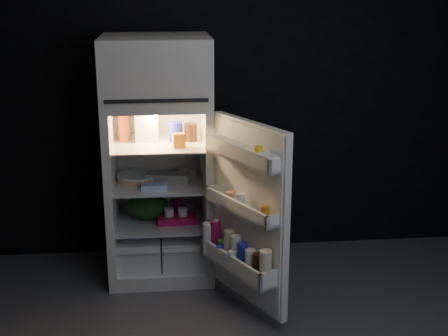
{
  "coord_description": "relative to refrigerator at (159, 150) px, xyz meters",
  "views": [
    {
      "loc": [
        -0.49,
        -3.11,
        2.15
      ],
      "look_at": [
        -0.07,
        1.0,
        0.9
      ],
      "focal_mm": 50.0,
      "sensor_mm": 36.0,
      "label": 1
    }
  ],
  "objects": [
    {
      "name": "amber_bottle",
      "position": [
        -0.25,
        0.03,
        0.18
      ],
      "size": [
        0.11,
        0.11,
        0.22
      ],
      "primitive_type": "cylinder",
      "rotation": [
        0.0,
        0.0,
        0.34
      ],
      "color": "#CC5520",
      "rests_on": "refrigerator"
    },
    {
      "name": "egg_carton",
      "position": [
        0.06,
        -0.07,
        -0.19
      ],
      "size": [
        0.34,
        0.19,
        0.07
      ],
      "primitive_type": "cube",
      "rotation": [
        0.0,
        0.0,
        -0.23
      ],
      "color": "gray",
      "rests_on": "refrigerator"
    },
    {
      "name": "milk_jug",
      "position": [
        -0.08,
        0.02,
        0.19
      ],
      "size": [
        0.17,
        0.17,
        0.24
      ],
      "primitive_type": "cube",
      "rotation": [
        0.0,
        0.0,
        -0.03
      ],
      "color": "white",
      "rests_on": "refrigerator"
    },
    {
      "name": "wall_front",
      "position": [
        0.52,
        -3.02,
        0.39
      ],
      "size": [
        4.0,
        0.0,
        2.7
      ],
      "primitive_type": "cube",
      "color": "black",
      "rests_on": "ground"
    },
    {
      "name": "mayo_jar",
      "position": [
        0.13,
        -0.02,
        0.14
      ],
      "size": [
        0.12,
        0.12,
        0.14
      ],
      "primitive_type": "cylinder",
      "rotation": [
        0.0,
        0.0,
        -0.16
      ],
      "color": "#2023B2",
      "rests_on": "refrigerator"
    },
    {
      "name": "refrigerator",
      "position": [
        0.0,
        0.0,
        0.0
      ],
      "size": [
        0.76,
        0.71,
        1.78
      ],
      "color": "white",
      "rests_on": "ground"
    },
    {
      "name": "small_can_red",
      "position": [
        0.13,
        0.13,
        -0.48
      ],
      "size": [
        0.09,
        0.09,
        0.09
      ],
      "primitive_type": "cylinder",
      "rotation": [
        0.0,
        0.0,
        0.31
      ],
      "color": "#CA1152",
      "rests_on": "refrigerator"
    },
    {
      "name": "small_carton",
      "position": [
        0.15,
        -0.21,
        0.12
      ],
      "size": [
        0.09,
        0.07,
        0.1
      ],
      "primitive_type": "cube",
      "rotation": [
        0.0,
        0.0,
        0.13
      ],
      "color": "#C16E16",
      "rests_on": "refrigerator"
    },
    {
      "name": "pie",
      "position": [
        -0.15,
        0.0,
        -0.21
      ],
      "size": [
        0.4,
        0.4,
        0.04
      ],
      "primitive_type": "cylinder",
      "rotation": [
        0.0,
        0.0,
        -0.3
      ],
      "color": "tan",
      "rests_on": "refrigerator"
    },
    {
      "name": "wall_back",
      "position": [
        0.52,
        0.38,
        0.39
      ],
      "size": [
        4.0,
        0.0,
        2.7
      ],
      "primitive_type": "cube",
      "color": "black",
      "rests_on": "ground"
    },
    {
      "name": "flat_package",
      "position": [
        -0.04,
        -0.22,
        -0.21
      ],
      "size": [
        0.19,
        0.1,
        0.04
      ],
      "primitive_type": "cube",
      "rotation": [
        0.0,
        0.0,
        -0.04
      ],
      "color": "#9CBCF1",
      "rests_on": "refrigerator"
    },
    {
      "name": "wrapped_pkg",
      "position": [
        0.2,
        0.1,
        -0.2
      ],
      "size": [
        0.14,
        0.13,
        0.05
      ],
      "primitive_type": "cube",
      "rotation": [
        0.0,
        0.0,
        0.31
      ],
      "color": "beige",
      "rests_on": "refrigerator"
    },
    {
      "name": "produce_bag",
      "position": [
        -0.1,
        -0.01,
        -0.43
      ],
      "size": [
        0.32,
        0.28,
        0.2
      ],
      "primitive_type": "ellipsoid",
      "rotation": [
        0.0,
        0.0,
        0.04
      ],
      "color": "#193815",
      "rests_on": "refrigerator"
    },
    {
      "name": "jam_jar",
      "position": [
        0.24,
        -0.03,
        0.14
      ],
      "size": [
        0.12,
        0.12,
        0.13
      ],
      "primitive_type": "cylinder",
      "rotation": [
        0.0,
        0.0,
        0.43
      ],
      "color": "black",
      "rests_on": "refrigerator"
    },
    {
      "name": "fridge_door",
      "position": [
        0.55,
        -0.71,
        -0.28
      ],
      "size": [
        0.51,
        0.73,
        1.22
      ],
      "color": "white",
      "rests_on": "ground"
    },
    {
      "name": "small_can_silver",
      "position": [
        0.21,
        0.06,
        -0.48
      ],
      "size": [
        0.08,
        0.08,
        0.09
      ],
      "primitive_type": "cylinder",
      "rotation": [
        0.0,
        0.0,
        -0.31
      ],
      "color": "silver",
      "rests_on": "refrigerator"
    },
    {
      "name": "yogurt_tray",
      "position": [
        0.12,
        -0.11,
        -0.5
      ],
      "size": [
        0.29,
        0.16,
        0.05
      ],
      "primitive_type": "cube",
      "rotation": [
        0.0,
        0.0,
        0.03
      ],
      "color": "#CA1152",
      "rests_on": "refrigerator"
    }
  ]
}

